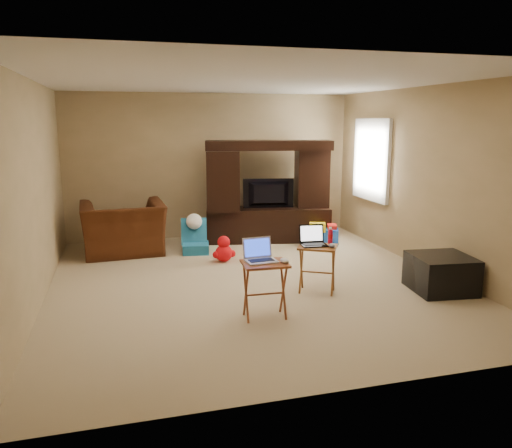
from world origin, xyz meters
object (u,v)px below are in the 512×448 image
object	(u,v)px
television	(269,194)
laptop_right	(314,236)
entertainment_center	(268,191)
water_bottle	(330,236)
push_toy	(322,234)
child_rocker	(196,236)
recliner	(123,228)
mouse_left	(285,261)
mouse_right	(332,246)
tray_table_right	(317,269)
plush_toy	(224,249)
ottoman	(441,273)
tray_table_left	(265,290)
laptop_left	(261,251)

from	to	relation	value
television	laptop_right	xyz separation A→B (m)	(-0.23, -2.62, -0.13)
entertainment_center	water_bottle	bearing A→B (deg)	-78.99
push_toy	child_rocker	bearing A→B (deg)	-161.11
television	recliner	size ratio (longest dim) A/B	0.70
mouse_left	mouse_right	size ratio (longest dim) A/B	1.04
mouse_left	tray_table_right	bearing A→B (deg)	46.21
plush_toy	water_bottle	distance (m)	1.89
push_toy	mouse_right	size ratio (longest dim) A/B	4.45
mouse_left	mouse_right	xyz separation A→B (m)	(0.77, 0.55, -0.03)
ottoman	water_bottle	world-z (taller)	water_bottle
ottoman	mouse_right	distance (m)	1.42
laptop_right	child_rocker	bearing A→B (deg)	122.38
tray_table_left	mouse_right	world-z (taller)	mouse_right
television	laptop_right	bearing A→B (deg)	93.41
laptop_left	plush_toy	bearing A→B (deg)	83.97
recliner	push_toy	bearing A→B (deg)	170.64
entertainment_center	laptop_left	size ratio (longest dim) A/B	6.66
recliner	ottoman	size ratio (longest dim) A/B	1.81
laptop_left	water_bottle	bearing A→B (deg)	26.84
plush_toy	mouse_left	world-z (taller)	mouse_left
push_toy	laptop_left	bearing A→B (deg)	-103.04
recliner	mouse_right	size ratio (longest dim) A/B	10.57
water_bottle	push_toy	bearing A→B (deg)	69.34
tray_table_right	laptop_left	world-z (taller)	laptop_left
television	laptop_left	size ratio (longest dim) A/B	2.77
television	mouse_right	world-z (taller)	television
push_toy	mouse_left	world-z (taller)	mouse_left
tray_table_right	water_bottle	bearing A→B (deg)	52.42
water_bottle	child_rocker	bearing A→B (deg)	122.03
plush_toy	push_toy	distance (m)	1.85
mouse_left	mouse_right	bearing A→B (deg)	35.49
laptop_left	tray_table_left	bearing A→B (deg)	-49.75
television	mouse_left	distance (m)	3.41
entertainment_center	tray_table_left	world-z (taller)	entertainment_center
tray_table_right	laptop_right	world-z (taller)	laptop_right
entertainment_center	television	bearing A→B (deg)	-79.05
mouse_right	water_bottle	bearing A→B (deg)	72.35
recliner	tray_table_left	bearing A→B (deg)	111.06
ottoman	tray_table_right	world-z (taller)	tray_table_right
entertainment_center	ottoman	xyz separation A→B (m)	(1.28, -3.03, -0.64)
push_toy	tray_table_left	distance (m)	3.26
tray_table_right	mouse_right	size ratio (longest dim) A/B	4.92
television	water_bottle	size ratio (longest dim) A/B	4.91
television	push_toy	distance (m)	1.12
child_rocker	mouse_right	world-z (taller)	mouse_right
mouse_left	television	bearing A→B (deg)	75.89
television	water_bottle	world-z (taller)	television
tray_table_left	water_bottle	distance (m)	1.28
entertainment_center	ottoman	bearing A→B (deg)	-56.10
entertainment_center	mouse_right	bearing A→B (deg)	-80.29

